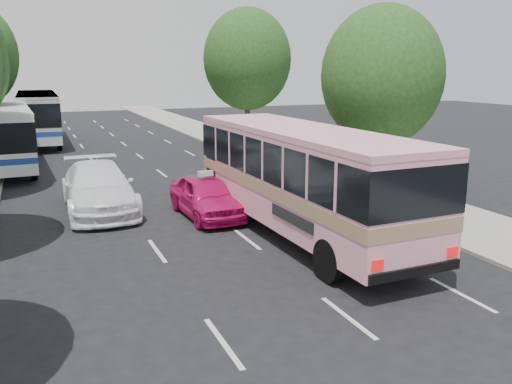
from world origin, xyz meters
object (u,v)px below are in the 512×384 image
pink_taxi (206,196)px  tour_coach_rear (38,113)px  pink_bus (302,170)px  white_pickup (98,188)px  tour_coach_front (6,132)px

pink_taxi → tour_coach_rear: tour_coach_rear is taller
pink_bus → pink_taxi: pink_bus is taller
white_pickup → tour_coach_front: 11.62m
pink_taxi → tour_coach_rear: (-5.13, 23.52, 1.39)m
white_pickup → pink_taxi: bearing=-33.1°
pink_taxi → tour_coach_front: 15.16m
pink_taxi → tour_coach_rear: size_ratio=0.37×
pink_bus → white_pickup: bearing=132.6°
pink_bus → pink_taxi: size_ratio=2.49×
pink_taxi → white_pickup: size_ratio=0.73×
white_pickup → tour_coach_front: tour_coach_front is taller
tour_coach_rear → tour_coach_front: bearing=-99.7°
pink_taxi → tour_coach_front: size_ratio=0.40×
pink_taxi → tour_coach_front: (-6.93, 13.42, 1.24)m
pink_taxi → pink_bus: bearing=-60.1°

